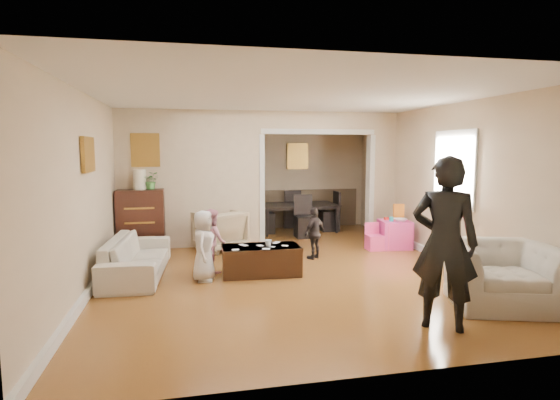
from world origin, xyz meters
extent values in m
plane|color=#9C6428|center=(0.00, 0.00, 0.00)|extent=(7.00, 7.00, 0.00)
cube|color=beige|center=(-1.38, 1.80, 1.30)|extent=(2.75, 0.18, 2.60)
cube|color=beige|center=(2.48, 1.80, 1.30)|extent=(0.55, 0.18, 2.60)
cube|color=beige|center=(1.10, 1.80, 2.42)|extent=(2.22, 0.18, 0.35)
cube|color=white|center=(2.73, -0.40, 1.55)|extent=(0.03, 0.95, 1.10)
cube|color=brown|center=(-2.20, 1.70, 1.85)|extent=(0.45, 0.03, 0.55)
cube|color=brown|center=(-2.71, -0.60, 1.80)|extent=(0.03, 0.55, 0.40)
cube|color=brown|center=(1.10, 3.44, 1.70)|extent=(0.45, 0.03, 0.55)
imported|color=beige|center=(-2.22, -0.05, 0.29)|extent=(0.89, 2.00, 0.57)
imported|color=tan|center=(-0.89, 1.41, 0.37)|extent=(1.09, 1.10, 0.73)
imported|color=beige|center=(2.18, -2.25, 0.38)|extent=(1.40, 1.30, 0.75)
cube|color=#351910|center=(-2.30, 1.55, 0.57)|extent=(0.83, 0.47, 1.14)
cylinder|color=#F8EECA|center=(-2.30, 1.55, 1.32)|extent=(0.22, 0.22, 0.36)
imported|color=#3E7D37|center=(-2.10, 1.55, 1.30)|extent=(0.29, 0.25, 0.32)
cube|color=#341D10|center=(-0.41, -0.36, 0.22)|extent=(1.18, 0.63, 0.43)
imported|color=white|center=(-0.31, -0.41, 0.48)|extent=(0.11, 0.11, 0.10)
cube|color=#DB3993|center=(2.37, 0.89, 0.26)|extent=(0.61, 0.61, 0.52)
cube|color=yellow|center=(2.49, 0.99, 0.67)|extent=(0.21, 0.10, 0.30)
cylinder|color=#26BBBF|center=(2.27, 0.84, 0.56)|extent=(0.08, 0.08, 0.08)
cube|color=red|center=(2.25, 1.01, 0.55)|extent=(0.09, 0.08, 0.05)
imported|color=white|center=(2.42, 0.77, 0.55)|extent=(0.27, 0.27, 0.06)
imported|color=black|center=(0.96, 2.85, 0.31)|extent=(1.84, 1.09, 0.63)
imported|color=black|center=(1.13, -2.71, 0.90)|extent=(0.79, 0.73, 1.81)
imported|color=silver|center=(-1.26, -0.51, 0.51)|extent=(0.42, 0.55, 1.01)
imported|color=pink|center=(-1.11, -0.06, 0.49)|extent=(0.49, 0.56, 0.97)
imported|color=black|center=(0.64, 0.39, 0.44)|extent=(0.54, 0.49, 0.89)
cube|color=white|center=(-0.81, -0.53, 0.43)|extent=(0.10, 0.08, 0.00)
cube|color=white|center=(-0.25, -0.46, 0.43)|extent=(0.10, 0.09, 0.00)
cube|color=white|center=(-0.68, -0.21, 0.43)|extent=(0.09, 0.10, 0.00)
cube|color=white|center=(-0.41, -0.33, 0.43)|extent=(0.12, 0.13, 0.00)
cube|color=white|center=(-0.05, -0.42, 0.43)|extent=(0.11, 0.09, 0.00)
cube|color=white|center=(-0.37, -0.56, 0.43)|extent=(0.12, 0.11, 0.00)
cube|color=white|center=(-0.17, -0.20, 0.43)|extent=(0.08, 0.09, 0.00)
cube|color=white|center=(-0.12, -0.15, 0.43)|extent=(0.12, 0.13, 0.00)
cube|color=white|center=(-0.64, -0.28, 0.43)|extent=(0.11, 0.11, 0.00)
camera|label=1|loc=(-1.45, -6.73, 1.87)|focal=28.32mm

